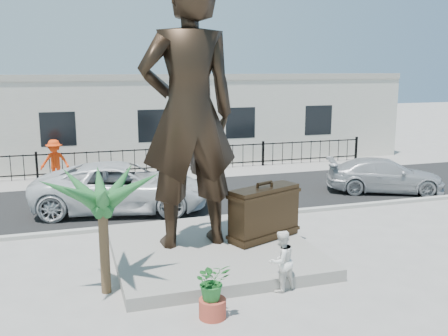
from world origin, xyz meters
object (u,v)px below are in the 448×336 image
object	(u,v)px
statue	(189,113)
suitcase	(264,213)
car_white	(122,187)
tourist	(281,261)

from	to	relation	value
statue	suitcase	world-z (taller)	statue
suitcase	statue	bearing A→B (deg)	150.60
suitcase	car_white	bearing A→B (deg)	101.28
car_white	statue	bearing A→B (deg)	-152.42
tourist	statue	bearing A→B (deg)	-84.03
tourist	car_white	bearing A→B (deg)	-90.65
statue	suitcase	bearing A→B (deg)	171.19
statue	tourist	bearing A→B (deg)	114.32
statue	tourist	size ratio (longest dim) A/B	4.97
statue	suitcase	size ratio (longest dim) A/B	3.38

